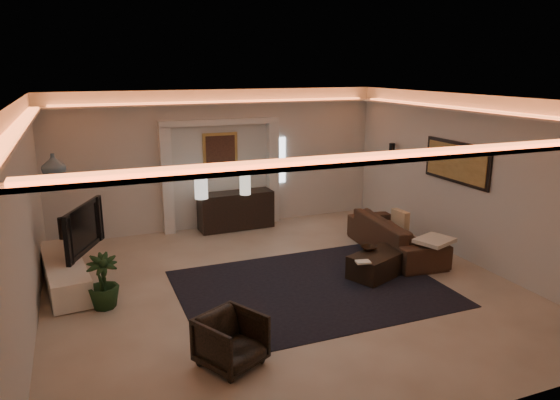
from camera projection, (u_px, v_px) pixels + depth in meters
name	position (u px, v px, depth m)	size (l,w,h in m)	color
floor	(282.00, 287.00, 8.04)	(7.00, 7.00, 0.00)	beige
ceiling	(283.00, 99.00, 7.31)	(7.00, 7.00, 0.00)	white
wall_back	(220.00, 160.00, 10.82)	(7.00, 7.00, 0.00)	beige
wall_front	(431.00, 289.00, 4.53)	(7.00, 7.00, 0.00)	beige
wall_left	(23.00, 223.00, 6.42)	(7.00, 7.00, 0.00)	beige
wall_right	(469.00, 179.00, 8.94)	(7.00, 7.00, 0.00)	beige
cove_soffit	(283.00, 119.00, 7.38)	(7.00, 7.00, 0.04)	silver
daylight_slit	(280.00, 160.00, 11.32)	(0.25, 0.03, 1.00)	white
area_rug	(311.00, 288.00, 8.00)	(4.00, 3.00, 0.01)	black
pilaster_left	(167.00, 181.00, 10.41)	(0.22, 0.20, 2.20)	silver
pilaster_right	(273.00, 173.00, 11.23)	(0.22, 0.20, 2.20)	silver
alcove_header	(220.00, 122.00, 10.53)	(2.52, 0.20, 0.12)	silver
painting_frame	(220.00, 150.00, 10.75)	(0.74, 0.04, 0.74)	tan
painting_canvas	(221.00, 151.00, 10.72)	(0.62, 0.02, 0.62)	#4C2D1E
art_panel_frame	(457.00, 162.00, 9.13)	(0.04, 1.64, 0.74)	black
art_panel_gold	(456.00, 162.00, 9.12)	(0.02, 1.50, 0.62)	tan
wall_sconce	(392.00, 148.00, 10.81)	(0.12, 0.12, 0.22)	black
wall_niche	(33.00, 184.00, 7.65)	(0.10, 0.55, 0.04)	silver
console	(236.00, 210.00, 10.88)	(1.57, 0.49, 0.78)	black
lamp_left	(201.00, 184.00, 10.20)	(0.26, 0.26, 0.59)	silver
lamp_right	(245.00, 180.00, 10.54)	(0.23, 0.23, 0.50)	beige
media_ledge	(64.00, 272.00, 8.06)	(0.55, 2.19, 0.41)	white
tv	(76.00, 227.00, 8.26)	(0.18, 1.36, 0.78)	black
figurine	(62.00, 227.00, 8.94)	(0.14, 0.14, 0.38)	black
ginger_jar	(53.00, 166.00, 7.96)	(0.36, 0.36, 0.38)	slate
plant	(103.00, 282.00, 7.28)	(0.44, 0.44, 0.79)	#1A3215
sofa	(395.00, 236.00, 9.47)	(0.89, 2.27, 0.66)	#3B2C19
throw_blanket	(435.00, 240.00, 8.53)	(0.60, 0.49, 0.07)	beige
throw_pillow	(400.00, 221.00, 9.61)	(0.12, 0.40, 0.40)	tan
coffee_table	(378.00, 264.00, 8.45)	(1.02, 0.56, 0.38)	black
bowl	(369.00, 247.00, 8.53)	(0.26, 0.26, 0.06)	black
magazine	(363.00, 261.00, 7.97)	(0.22, 0.16, 0.03)	white
armchair	(231.00, 341.00, 5.88)	(0.66, 0.67, 0.61)	black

